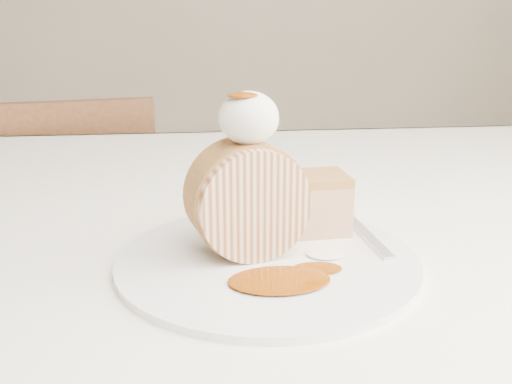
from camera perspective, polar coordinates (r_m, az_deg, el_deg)
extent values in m
cube|color=white|center=(0.77, -4.19, -1.90)|extent=(1.40, 0.90, 0.04)
cube|color=white|center=(1.23, -4.88, -0.43)|extent=(1.40, 0.01, 0.28)
cylinder|color=brown|center=(1.42, 21.91, -10.37)|extent=(0.06, 0.06, 0.71)
cube|color=brown|center=(1.55, -17.37, -6.05)|extent=(0.45, 0.45, 0.04)
cube|color=brown|center=(1.31, -18.16, -0.12)|extent=(0.38, 0.11, 0.40)
cylinder|color=brown|center=(1.78, -11.49, -9.62)|extent=(0.03, 0.03, 0.37)
cylinder|color=brown|center=(1.79, -22.14, -10.50)|extent=(0.03, 0.03, 0.37)
cylinder|color=brown|center=(1.50, -10.11, -15.12)|extent=(0.03, 0.03, 0.37)
cylinder|color=brown|center=(1.51, -23.09, -16.15)|extent=(0.03, 0.03, 0.37)
cylinder|color=white|center=(0.56, 1.14, -6.83)|extent=(0.31, 0.31, 0.01)
cylinder|color=beige|center=(0.55, -0.83, -0.79)|extent=(0.12, 0.08, 0.11)
cube|color=#AB7C40|center=(0.62, 5.99, -1.44)|extent=(0.07, 0.06, 0.05)
ellipsoid|color=white|center=(0.53, -0.72, 7.42)|extent=(0.06, 0.06, 0.05)
ellipsoid|color=#723204|center=(0.52, -1.33, 10.30)|extent=(0.03, 0.02, 0.01)
cube|color=silver|center=(0.61, 10.98, -4.26)|extent=(0.04, 0.17, 0.00)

